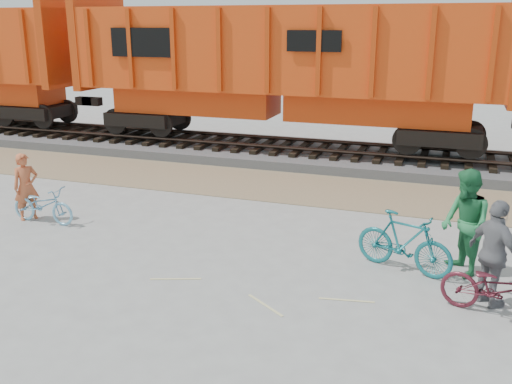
% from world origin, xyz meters
% --- Properties ---
extents(ground, '(120.00, 120.00, 0.00)m').
position_xyz_m(ground, '(0.00, 0.00, 0.00)').
color(ground, '#9E9E99').
rests_on(ground, ground).
extents(gravel_strip, '(120.00, 3.00, 0.02)m').
position_xyz_m(gravel_strip, '(0.00, 5.50, 0.01)').
color(gravel_strip, '#9B8460').
rests_on(gravel_strip, ground).
extents(ballast_bed, '(120.00, 4.00, 0.30)m').
position_xyz_m(ballast_bed, '(0.00, 9.00, 0.15)').
color(ballast_bed, slate).
rests_on(ballast_bed, ground).
extents(track, '(120.00, 2.60, 0.24)m').
position_xyz_m(track, '(0.00, 9.00, 0.47)').
color(track, black).
rests_on(track, ballast_bed).
extents(hopper_car_center, '(14.00, 3.13, 4.65)m').
position_xyz_m(hopper_car_center, '(-2.02, 9.00, 3.01)').
color(hopper_car_center, black).
rests_on(hopper_car_center, track).
extents(bicycle_blue, '(1.61, 0.59, 0.84)m').
position_xyz_m(bicycle_blue, '(-5.16, 0.89, 0.42)').
color(bicycle_blue, '#75B8DB').
rests_on(bicycle_blue, ground).
extents(bicycle_teal, '(1.90, 1.09, 1.10)m').
position_xyz_m(bicycle_teal, '(2.74, 0.91, 0.55)').
color(bicycle_teal, '#166970').
rests_on(bicycle_teal, ground).
extents(bicycle_maroon, '(1.87, 1.10, 0.93)m').
position_xyz_m(bicycle_maroon, '(4.27, -0.38, 0.47)').
color(bicycle_maroon, '#541A25').
rests_on(bicycle_maroon, ground).
extents(person_solo, '(0.62, 0.67, 1.54)m').
position_xyz_m(person_solo, '(-5.66, 0.99, 0.77)').
color(person_solo, '#C05A33').
rests_on(person_solo, ground).
extents(person_man, '(1.07, 1.16, 1.92)m').
position_xyz_m(person_man, '(3.74, 1.11, 0.96)').
color(person_man, '#277844').
rests_on(person_man, ground).
extents(person_woman, '(1.00, 1.05, 1.75)m').
position_xyz_m(person_woman, '(4.17, 0.02, 0.88)').
color(person_woman, slate).
rests_on(person_woman, ground).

